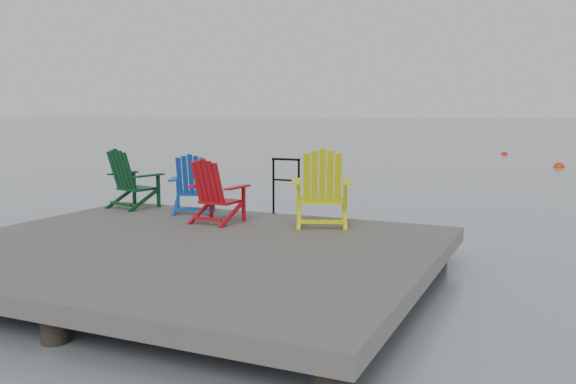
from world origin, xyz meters
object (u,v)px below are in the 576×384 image
at_px(buoy_b, 504,155).
at_px(chair_yellow, 322,188).
at_px(chair_green, 131,179).
at_px(handrail, 286,181).
at_px(buoy_a, 559,168).
at_px(chair_blue, 193,184).
at_px(chair_red, 215,191).

bearing_deg(buoy_b, chair_yellow, -91.29).
bearing_deg(chair_yellow, chair_green, 154.92).
relative_size(chair_green, buoy_b, 3.00).
xyz_separation_m(handrail, chair_green, (-2.66, -0.48, -0.04)).
relative_size(chair_green, buoy_a, 2.40).
relative_size(chair_blue, buoy_a, 2.27).
xyz_separation_m(chair_blue, buoy_b, (2.85, 23.41, -0.97)).
height_order(chair_blue, buoy_a, chair_blue).
xyz_separation_m(chair_green, chair_yellow, (3.54, -0.22, 0.05)).
height_order(chair_red, buoy_a, chair_red).
height_order(chair_blue, chair_yellow, chair_yellow).
bearing_deg(chair_red, chair_green, 166.71).
distance_m(chair_green, chair_yellow, 3.55).
height_order(chair_green, buoy_a, chair_green).
xyz_separation_m(chair_green, chair_blue, (1.22, 0.02, -0.03)).
relative_size(chair_yellow, buoy_b, 3.32).
bearing_deg(handrail, buoy_a, 76.77).
height_order(handrail, chair_red, chair_red).
distance_m(handrail, chair_blue, 1.51).
bearing_deg(handrail, chair_yellow, -38.54).
bearing_deg(chair_red, handrail, 63.98).
height_order(chair_green, chair_blue, chair_green).
bearing_deg(chair_green, buoy_a, 80.49).
bearing_deg(chair_blue, chair_yellow, -30.82).
height_order(handrail, chair_blue, chair_blue).
relative_size(handrail, chair_blue, 0.96).
bearing_deg(buoy_a, buoy_b, 111.60).
bearing_deg(chair_yellow, buoy_b, 67.26).
relative_size(chair_green, chair_yellow, 0.90).
relative_size(chair_red, buoy_a, 2.27).
bearing_deg(buoy_a, chair_yellow, -99.92).
bearing_deg(chair_blue, chair_red, -63.59).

